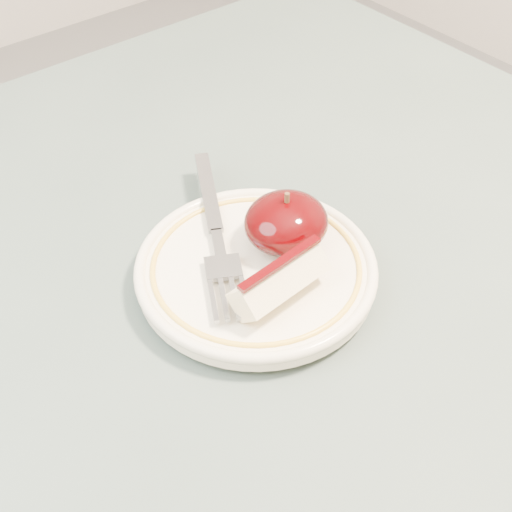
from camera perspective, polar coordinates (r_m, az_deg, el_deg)
table at (r=0.59m, az=0.39°, el=-11.85°), size 0.90×0.90×0.75m
plate at (r=0.54m, az=0.00°, el=-1.07°), size 0.19×0.19×0.02m
apple_half at (r=0.55m, az=2.42°, el=2.69°), size 0.07×0.06×0.05m
apple_wedge at (r=0.51m, az=1.92°, el=-1.96°), size 0.08×0.04×0.04m
fork at (r=0.56m, az=-3.19°, el=1.91°), size 0.11×0.18×0.00m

